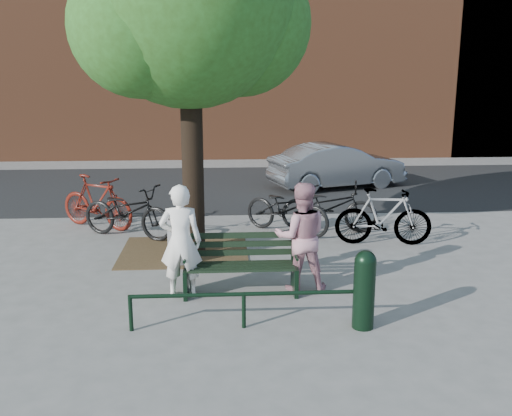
{
  "coord_description": "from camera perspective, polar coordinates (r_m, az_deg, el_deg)",
  "views": [
    {
      "loc": [
        -0.28,
        -8.3,
        3.35
      ],
      "look_at": [
        0.3,
        1.0,
        1.13
      ],
      "focal_mm": 40.0,
      "sensor_mm": 36.0,
      "label": 1
    }
  ],
  "objects": [
    {
      "name": "litter_bin",
      "position": [
        10.28,
        -7.74,
        -3.06
      ],
      "size": [
        0.44,
        0.44,
        0.91
      ],
      "color": "gray",
      "rests_on": "ground"
    },
    {
      "name": "person_left",
      "position": [
        8.66,
        -7.54,
        -3.32
      ],
      "size": [
        0.66,
        0.45,
        1.75
      ],
      "primitive_type": "imported",
      "rotation": [
        0.0,
        0.0,
        3.1
      ],
      "color": "white",
      "rests_on": "ground"
    },
    {
      "name": "bicycle_b",
      "position": [
        12.96,
        -15.62,
        0.6
      ],
      "size": [
        1.96,
        1.49,
        1.18
      ],
      "primitive_type": "imported",
      "rotation": [
        0.0,
        0.0,
        1.02
      ],
      "color": "#5A150C",
      "rests_on": "ground"
    },
    {
      "name": "bicycle_e",
      "position": [
        12.35,
        7.33,
        0.13
      ],
      "size": [
        2.16,
        1.16,
        1.08
      ],
      "primitive_type": "imported",
      "rotation": [
        0.0,
        0.0,
        1.34
      ],
      "color": "black",
      "rests_on": "ground"
    },
    {
      "name": "parked_car",
      "position": [
        17.06,
        8.11,
        4.2
      ],
      "size": [
        4.23,
        2.53,
        1.32
      ],
      "primitive_type": "imported",
      "rotation": [
        0.0,
        0.0,
        1.87
      ],
      "color": "gray",
      "rests_on": "ground"
    },
    {
      "name": "street_tree",
      "position": [
        10.56,
        -6.44,
        19.14
      ],
      "size": [
        4.2,
        3.8,
        6.5
      ],
      "color": "black",
      "rests_on": "ground"
    },
    {
      "name": "road",
      "position": [
        17.13,
        -2.57,
        2.14
      ],
      "size": [
        40.0,
        7.0,
        0.01
      ],
      "primitive_type": "cube",
      "color": "black",
      "rests_on": "ground"
    },
    {
      "name": "bollard",
      "position": [
        7.77,
        10.78,
        -7.75
      ],
      "size": [
        0.29,
        0.29,
        1.08
      ],
      "color": "black",
      "rests_on": "ground"
    },
    {
      "name": "bicycle_d",
      "position": [
        11.55,
        12.62,
        -0.86
      ],
      "size": [
        1.95,
        0.78,
        1.14
      ],
      "primitive_type": "imported",
      "rotation": [
        0.0,
        0.0,
        1.44
      ],
      "color": "gray",
      "rests_on": "ground"
    },
    {
      "name": "dirt_pit",
      "position": [
        11.04,
        -7.16,
        -4.32
      ],
      "size": [
        2.4,
        2.0,
        0.02
      ],
      "primitive_type": "cube",
      "color": "brown",
      "rests_on": "ground"
    },
    {
      "name": "bicycle_a",
      "position": [
        12.06,
        -12.72,
        -0.32
      ],
      "size": [
        2.24,
        1.6,
        1.12
      ],
      "primitive_type": "imported",
      "rotation": [
        0.0,
        0.0,
        1.11
      ],
      "color": "black",
      "rests_on": "ground"
    },
    {
      "name": "person_right",
      "position": [
        8.89,
        4.53,
        -2.9
      ],
      "size": [
        0.86,
        0.68,
        1.72
      ],
      "primitive_type": "imported",
      "rotation": [
        0.0,
        0.0,
        3.11
      ],
      "color": "#BC818D",
      "rests_on": "ground"
    },
    {
      "name": "guard_railing",
      "position": [
        7.69,
        -1.23,
        -9.14
      ],
      "size": [
        3.06,
        0.06,
        0.51
      ],
      "color": "black",
      "rests_on": "ground"
    },
    {
      "name": "park_bench",
      "position": [
        8.86,
        -1.58,
        -5.52
      ],
      "size": [
        1.74,
        0.54,
        0.97
      ],
      "color": "black",
      "rests_on": "ground"
    },
    {
      "name": "ground",
      "position": [
        8.95,
        -1.54,
        -8.58
      ],
      "size": [
        90.0,
        90.0,
        0.0
      ],
      "primitive_type": "plane",
      "color": "gray",
      "rests_on": "ground"
    },
    {
      "name": "bicycle_c",
      "position": [
        12.12,
        3.12,
        -0.05
      ],
      "size": [
        2.03,
        1.81,
        1.06
      ],
      "primitive_type": "imported",
      "rotation": [
        0.0,
        0.0,
        0.9
      ],
      "color": "black",
      "rests_on": "ground"
    }
  ]
}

